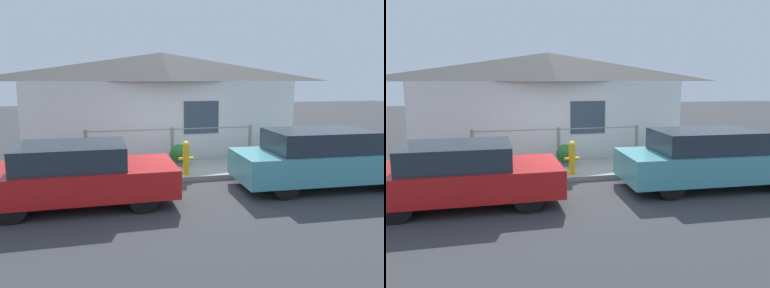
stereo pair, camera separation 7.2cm
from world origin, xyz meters
The scene contains 10 objects.
ground_plane centered at (0.00, 0.00, 0.00)m, with size 60.00×60.00×0.00m, color #38383A.
sidewalk centered at (0.00, 0.97, 0.06)m, with size 24.00×1.94×0.13m.
house centered at (0.00, 3.43, 2.69)m, with size 8.77×2.23×3.36m.
fence centered at (0.00, 1.79, 0.69)m, with size 4.90×0.10×1.01m.
car_left centered at (-2.45, -1.10, 0.64)m, with size 3.77×1.79×1.25m.
car_right centered at (3.04, -1.09, 0.68)m, with size 4.28×1.85×1.35m.
fire_hydrant centered at (0.07, 0.30, 0.57)m, with size 0.38×0.17×0.85m.
potted_plant_near_hydrant centered at (0.09, 1.27, 0.45)m, with size 0.52×0.52×0.60m.
potted_plant_by_fence centered at (-2.80, 1.19, 0.41)m, with size 0.38×0.38×0.53m.
potted_plant_corner centered at (3.38, 1.43, 0.50)m, with size 0.58×0.58×0.67m.
Camera 2 is at (-1.89, -8.71, 2.50)m, focal length 35.00 mm.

